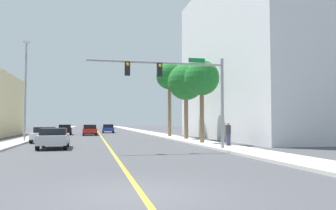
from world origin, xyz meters
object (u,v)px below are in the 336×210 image
Objects in this scene: traffic_signal_mast at (182,81)px; car_blue at (108,128)px; palm_near at (202,79)px; palm_mid at (186,82)px; car_red at (90,130)px; street_lamp at (26,86)px; car_white at (45,134)px; car_silver at (54,138)px; pedestrian at (228,134)px; palm_far at (170,77)px; car_black at (65,129)px; car_green at (90,129)px.

car_blue is (-2.83, 36.98, -3.68)m from traffic_signal_mast.
palm_mid reaches higher than palm_near.
palm_mid is at bearing -57.70° from car_red.
traffic_signal_mast is at bearing -46.64° from street_lamp.
car_white is 1.16× the size of car_red.
car_silver is 12.27m from pedestrian.
traffic_signal_mast is 1.14× the size of palm_mid.
palm_far reaches higher than palm_mid.
car_silver is (-2.35, -22.77, -0.02)m from car_red.
car_white is 17.69m from car_black.
traffic_signal_mast reaches higher than car_red.
car_green is (-5.71, 32.46, -3.67)m from traffic_signal_mast.
traffic_signal_mast is at bearing -119.03° from palm_near.
palm_far is at bearing -153.52° from pedestrian.
car_red reaches higher than car_green.
car_red is 0.88× the size of car_blue.
car_black reaches higher than car_white.
car_black is at bearing 140.33° from car_red.
car_silver is at bearing -94.12° from car_green.
car_green is at bearing 99.97° from traffic_signal_mast.
pedestrian reaches higher than car_blue.
car_white is at bearing 100.43° from car_silver.
street_lamp is 1.19× the size of palm_mid.
traffic_signal_mast is 2.03× the size of car_silver.
car_silver is at bearing -128.27° from palm_far.
street_lamp reaches higher than palm_far.
palm_far is at bearing 138.76° from car_black.
car_silver is 2.57× the size of pedestrian.
car_silver is at bearing -74.03° from pedestrian.
palm_mid is 6.69m from palm_far.
traffic_signal_mast is 6.79m from palm_near.
car_blue is at bearing -132.51° from car_black.
car_blue is at bearing 72.44° from car_red.
palm_mid is at bearing 125.62° from car_black.
traffic_signal_mast reaches higher than car_green.
car_silver is (-2.43, -28.38, -0.00)m from car_green.
street_lamp reaches higher than car_blue.
palm_mid is at bearing -153.81° from pedestrian.
street_lamp is 2.11× the size of car_silver.
car_blue is at bearing 58.20° from car_green.
car_green is (4.01, 20.56, 0.01)m from car_white.
palm_mid is at bearing 33.90° from car_silver.
car_green is 1.12× the size of car_red.
palm_near is 1.71× the size of car_red.
traffic_signal_mast reaches higher than car_silver.
car_red is (-5.79, 26.85, -3.65)m from traffic_signal_mast.
car_blue is (6.90, 25.07, 0.00)m from car_white.
traffic_signal_mast is at bearing -100.73° from palm_far.
palm_far is (0.33, 13.07, 1.85)m from palm_near.
street_lamp is at bearing -107.97° from car_blue.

